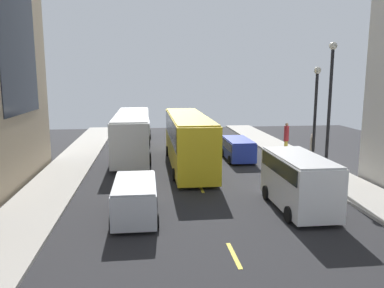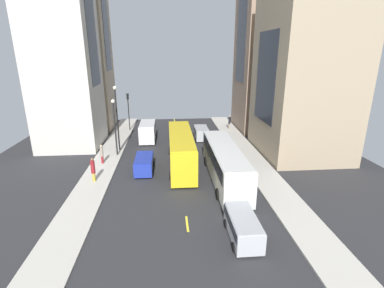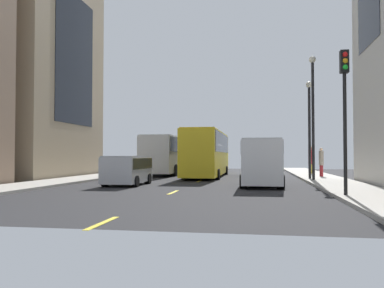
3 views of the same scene
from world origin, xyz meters
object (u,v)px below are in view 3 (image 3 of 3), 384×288
Objects in this scene: traffic_light_near_corner at (345,94)px; pedestrian_walking_far at (321,161)px; streetcar_yellow at (207,150)px; pedestrian_crossing_mid at (311,159)px; car_silver_1 at (192,162)px; delivery_van_white at (262,159)px; car_silver_0 at (128,168)px; car_blue_2 at (257,165)px; city_bus_white at (170,152)px.

pedestrian_walking_far is at bearing 84.96° from traffic_light_near_corner.
streetcar_yellow is 5.14× the size of pedestrian_crossing_mid.
pedestrian_crossing_mid is at bearing -38.94° from car_silver_1.
car_silver_0 is at bearing -177.88° from delivery_van_white.
streetcar_yellow is 10.36m from car_silver_0.
car_blue_2 is (7.31, 11.20, -0.04)m from car_silver_0.
streetcar_yellow is 13.85m from car_silver_1.
streetcar_yellow reaches higher than car_silver_0.
car_blue_2 is at bearing 88.94° from pedestrian_crossing_mid.
pedestrian_walking_far reaches higher than car_silver_0.
car_silver_0 is 13.38m from car_blue_2.
car_silver_0 is at bearing 111.12° from pedestrian_crossing_mid.
car_silver_1 is (-0.03, 23.10, -0.01)m from car_silver_0.
car_silver_0 is at bearing -39.88° from pedestrian_walking_far.
city_bus_white is 3.03× the size of car_silver_0.
delivery_van_white is at bearing 134.52° from pedestrian_crossing_mid.
car_blue_2 is (-0.28, 10.92, -0.56)m from delivery_van_white.
traffic_light_near_corner reaches higher than car_blue_2.
pedestrian_crossing_mid is (4.29, 13.19, -0.12)m from delivery_van_white.
traffic_light_near_corner reaches higher than streetcar_yellow.
city_bus_white is 2.96× the size of car_silver_1.
streetcar_yellow is at bearing -159.36° from car_blue_2.
traffic_light_near_corner is (3.20, -5.82, 2.62)m from delivery_van_white.
delivery_van_white is 24.06m from car_silver_1.
delivery_van_white reaches higher than car_silver_0.
traffic_light_near_corner is at bearing -69.31° from car_silver_1.
streetcar_yellow is 17.08m from traffic_light_near_corner.
car_silver_0 is 17.97m from pedestrian_crossing_mid.
delivery_van_white reaches higher than car_silver_1.
car_silver_1 is at bearing 104.36° from streetcar_yellow.
car_silver_0 is (0.57, -13.90, -1.02)m from city_bus_white.
streetcar_yellow reaches higher than car_silver_1.
city_bus_white is 3.03× the size of car_blue_2.
streetcar_yellow is 9.31m from pedestrian_crossing_mid.
car_blue_2 is (3.92, 1.47, -1.17)m from streetcar_yellow.
car_silver_1 reaches higher than car_blue_2.
car_blue_2 is 5.32m from pedestrian_walking_far.
car_blue_2 is 17.39m from traffic_light_near_corner.
car_blue_2 is 5.13m from pedestrian_crossing_mid.
pedestrian_crossing_mid is (8.49, 3.74, -0.73)m from streetcar_yellow.
delivery_van_white is 10.94m from car_blue_2.
car_blue_2 is at bearing -102.69° from pedestrian_walking_far.
car_silver_0 is 12.53m from traffic_light_near_corner.
car_blue_2 is 1.91× the size of pedestrian_walking_far.
car_blue_2 is 0.72× the size of traffic_light_near_corner.
streetcar_yellow is at bearing -75.64° from car_silver_1.
car_silver_1 is at bearing 110.69° from traffic_light_near_corner.
traffic_light_near_corner is (3.48, -16.74, 3.18)m from car_blue_2.
car_blue_2 is at bearing 20.64° from streetcar_yellow.
car_silver_1 is at bearing 86.60° from city_bus_white.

